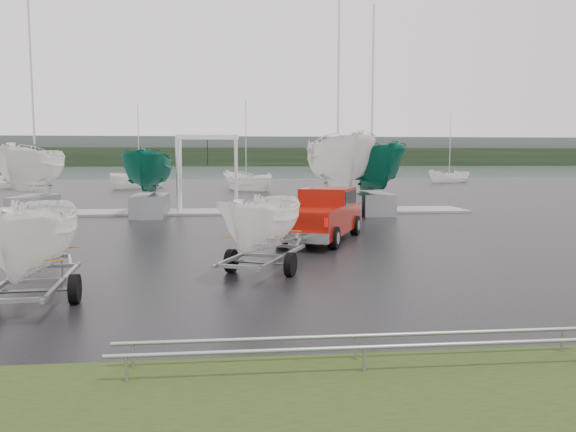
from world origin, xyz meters
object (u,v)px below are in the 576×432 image
(pickup_truck, at_px, (323,213))
(trailer_hitched, at_px, (263,178))
(trailer_parked, at_px, (30,176))
(boat_hoist, at_px, (208,162))

(pickup_truck, relative_size, trailer_hitched, 1.29)
(trailer_parked, relative_size, boat_hoist, 1.15)
(trailer_parked, height_order, boat_hoist, trailer_parked)
(trailer_hitched, relative_size, boat_hoist, 1.08)
(pickup_truck, height_order, trailer_parked, trailer_parked)
(pickup_truck, distance_m, trailer_hitched, 6.40)
(trailer_hitched, height_order, boat_hoist, trailer_hitched)
(pickup_truck, distance_m, trailer_parked, 11.10)
(trailer_hitched, distance_m, boat_hoist, 16.04)
(trailer_hitched, relative_size, trailer_parked, 0.94)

